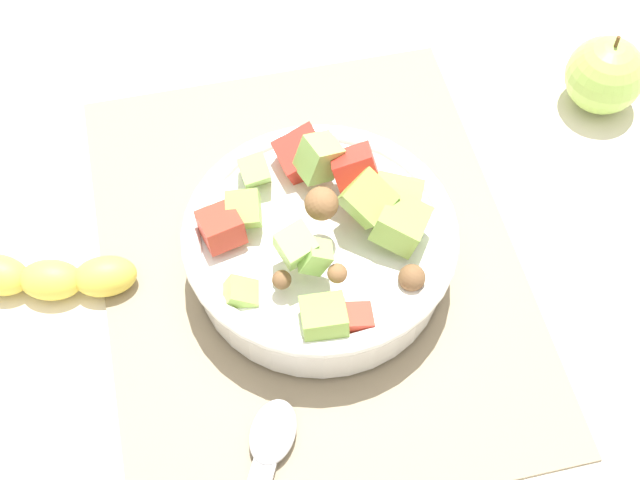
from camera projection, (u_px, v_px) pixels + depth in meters
name	position (u px, v px, depth m)	size (l,w,h in m)	color
ground_plane	(310.00, 261.00, 0.82)	(2.40, 2.40, 0.00)	silver
placemat	(310.00, 259.00, 0.82)	(0.47, 0.37, 0.01)	gray
salad_bowl	(321.00, 243.00, 0.78)	(0.23, 0.23, 0.12)	white
whole_apple	(605.00, 75.00, 0.90)	(0.08, 0.08, 0.09)	#9EC656
banana_whole	(52.00, 277.00, 0.79)	(0.07, 0.15, 0.04)	yellow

